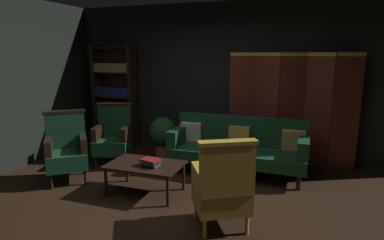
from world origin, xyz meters
TOP-DOWN VIEW (x-y plane):
  - ground_plane at (0.00, 0.00)m, footprint 10.00×10.00m
  - back_wall at (0.00, 2.45)m, footprint 7.20×0.10m
  - side_wall_left at (-3.00, 0.60)m, footprint 0.10×3.60m
  - folding_screen at (1.29, 2.17)m, footprint 2.13×0.26m
  - bookshelf at (-2.15, 2.20)m, footprint 0.90×0.32m
  - velvet_couch at (0.55, 1.45)m, footprint 2.12×0.78m
  - coffee_table at (-0.48, 0.24)m, footprint 1.00×0.64m
  - armchair_gilt_accent at (0.74, -0.30)m, footprint 0.79×0.79m
  - armchair_wing_left at (-1.56, 1.15)m, footprint 0.73×0.72m
  - armchair_wing_right at (-1.81, 0.28)m, footprint 0.81×0.81m
  - potted_plant at (-0.86, 1.67)m, footprint 0.48×0.48m
  - book_green_cloth at (-0.36, 0.19)m, footprint 0.23×0.17m
  - book_navy_cloth at (-0.36, 0.19)m, footprint 0.21×0.21m
  - book_red_leather at (-0.36, 0.19)m, footprint 0.28×0.23m

SIDE VIEW (x-z plane):
  - ground_plane at x=0.00m, z-range 0.00..0.00m
  - coffee_table at x=-0.48m, z-range 0.16..0.58m
  - book_green_cloth at x=-0.36m, z-range 0.42..0.45m
  - potted_plant at x=-0.86m, z-range 0.06..0.83m
  - velvet_couch at x=0.55m, z-range 0.01..0.89m
  - book_navy_cloth at x=-0.36m, z-range 0.45..0.49m
  - armchair_gilt_accent at x=0.74m, z-range -0.03..1.01m
  - armchair_wing_left at x=-1.56m, z-range -0.03..1.01m
  - armchair_wing_right at x=-1.81m, z-range -0.03..1.01m
  - book_red_leather at x=-0.36m, z-range 0.49..0.52m
  - folding_screen at x=1.29m, z-range 0.04..1.94m
  - bookshelf at x=-2.15m, z-range 0.04..2.09m
  - back_wall at x=0.00m, z-range 0.00..2.80m
  - side_wall_left at x=-3.00m, z-range 0.00..2.80m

